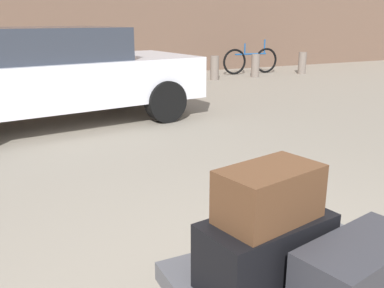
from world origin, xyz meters
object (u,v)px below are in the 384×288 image
Objects in this scene: duffel_bag_brown_topmost_pile at (269,194)px; bollard_kerb_far at (255,66)px; bollard_kerb_near at (170,70)px; bollard_corner at (302,63)px; duffel_bag_charcoal_rear_right at (360,272)px; bollard_kerb_mid at (215,68)px; duffel_bag_black_front_right at (266,250)px; parked_car at (49,74)px; bicycle_leaning at (251,61)px.

duffel_bag_brown_topmost_pile is 10.05m from bollard_kerb_far.
bollard_kerb_near and bollard_corner have the same top height.
bollard_kerb_mid is (4.04, 8.65, -0.17)m from duffel_bag_charcoal_rear_right.
duffel_bag_brown_topmost_pile reaches higher than duffel_bag_black_front_right.
duffel_bag_brown_topmost_pile is 11.03m from bollard_corner.
bollard_kerb_near is 1.26m from bollard_kerb_mid.
bollard_kerb_mid is 1.00× the size of bollard_kerb_far.
duffel_bag_black_front_right is at bearing 120.28° from duffel_bag_charcoal_rear_right.
duffel_bag_brown_topmost_pile reaches higher than bollard_corner.
bollard_kerb_far is (5.58, 8.35, -0.48)m from duffel_bag_brown_topmost_pile.
parked_car is 4.60m from bollard_kerb_near.
duffel_bag_black_front_right is 8.89m from bollard_kerb_near.
duffel_bag_brown_topmost_pile is 0.77× the size of bollard_corner.
bollard_kerb_mid is 1.27m from bollard_kerb_far.
bollard_kerb_far is (-0.29, -0.67, -0.07)m from bicycle_leaning.
parked_car is 7.35× the size of bollard_kerb_near.
parked_car is (-0.23, 5.15, -0.02)m from duffel_bag_brown_topmost_pile.
bollard_corner is (7.20, 8.35, -0.48)m from duffel_bag_brown_topmost_pile.
bollard_kerb_near is (-2.82, -0.67, -0.07)m from bicycle_leaning.
bollard_kerb_mid is at bearing 50.52° from duffel_bag_brown_topmost_pile.
bollard_corner is at bearing 0.00° from bollard_kerb_far.
bollard_kerb_near is at bearing 180.00° from bollard_kerb_far.
bollard_kerb_near is 1.00× the size of bollard_corner.
duffel_bag_brown_topmost_pile reaches higher than bollard_kerb_mid.
parked_car reaches higher than bicycle_leaning.
bollard_kerb_near is (3.05, 8.35, -0.19)m from duffel_bag_black_front_right.
bollard_kerb_far is at bearing 0.00° from bollard_kerb_mid.
bollard_kerb_near is (3.28, 3.19, -0.45)m from parked_car.
parked_car is 7.35× the size of bollard_kerb_mid.
duffel_bag_brown_topmost_pile is 9.41m from bollard_kerb_mid.
bollard_kerb_mid is (-1.55, -0.67, -0.07)m from bicycle_leaning.
bollard_kerb_far is at bearing -113.08° from bicycle_leaning.
duffel_bag_black_front_right is 1.03× the size of bollard_kerb_near.
duffel_bag_charcoal_rear_right is 1.02× the size of bollard_kerb_far.
duffel_bag_charcoal_rear_right is at bearing -121.53° from bollard_kerb_far.
bollard_kerb_mid and bollard_corner have the same top height.
bicycle_leaning is at bearing 44.80° from duffel_bag_brown_topmost_pile.
bollard_kerb_mid is at bearing 53.91° from duffel_bag_black_front_right.
bollard_kerb_far is 1.61m from bollard_corner.
bollard_corner is (2.88, 0.00, 0.00)m from bollard_kerb_mid.
bollard_corner is at bearing 40.48° from duffel_bag_black_front_right.
parked_car is 7.35× the size of bollard_kerb_far.
duffel_bag_black_front_right reaches higher than bollard_kerb_near.
bicycle_leaning is at bearing 32.38° from parked_car.
bollard_kerb_far is at bearing 0.00° from bollard_kerb_near.
duffel_bag_brown_topmost_pile is at bearing 120.28° from duffel_bag_charcoal_rear_right.
duffel_bag_brown_topmost_pile is at bearing -123.79° from bollard_kerb_far.
bollard_kerb_near is at bearing 57.77° from duffel_bag_brown_topmost_pile.
parked_car reaches higher than duffel_bag_brown_topmost_pile.
duffel_bag_charcoal_rear_right is 1.33× the size of duffel_bag_brown_topmost_pile.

